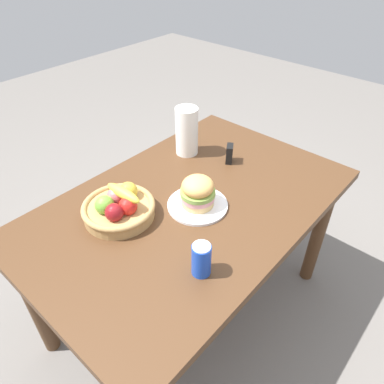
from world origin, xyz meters
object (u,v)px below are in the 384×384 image
at_px(plate, 197,205).
at_px(fruit_basket, 119,207).
at_px(paper_towel_roll, 187,131).
at_px(napkin_holder, 229,154).
at_px(soda_can, 201,259).
at_px(sandwich, 197,192).

relative_size(plate, fruit_basket, 0.86).
height_order(fruit_basket, paper_towel_roll, paper_towel_roll).
xyz_separation_m(plate, napkin_holder, (0.36, 0.10, 0.04)).
xyz_separation_m(plate, fruit_basket, (-0.25, 0.19, 0.04)).
distance_m(soda_can, paper_towel_roll, 0.77).
xyz_separation_m(plate, paper_towel_roll, (0.29, 0.32, 0.11)).
xyz_separation_m(sandwich, napkin_holder, (0.36, 0.10, -0.03)).
distance_m(fruit_basket, napkin_holder, 0.61).
distance_m(plate, paper_towel_roll, 0.44).
relative_size(plate, sandwich, 1.74).
xyz_separation_m(soda_can, paper_towel_roll, (0.54, 0.55, 0.06)).
height_order(paper_towel_roll, napkin_holder, paper_towel_roll).
distance_m(plate, sandwich, 0.07).
bearing_deg(paper_towel_roll, napkin_holder, -71.11).
bearing_deg(fruit_basket, soda_can, -90.24).
bearing_deg(paper_towel_roll, plate, -132.42).
bearing_deg(sandwich, plate, 0.00).
bearing_deg(napkin_holder, soda_can, 176.40).
relative_size(soda_can, paper_towel_roll, 0.53).
bearing_deg(napkin_holder, sandwich, 163.51).
bearing_deg(fruit_basket, plate, -37.93).
xyz_separation_m(sandwich, fruit_basket, (-0.25, 0.19, -0.03)).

